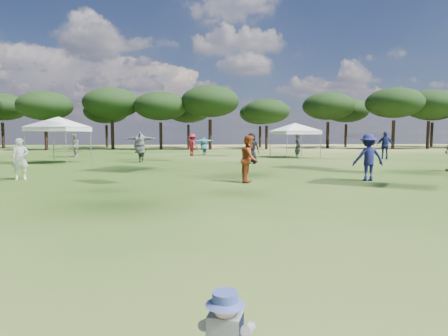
% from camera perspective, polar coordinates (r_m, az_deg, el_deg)
% --- Properties ---
extents(tree_line, '(108.78, 17.63, 7.77)m').
position_cam_1_polar(tree_line, '(48.13, -3.48, 9.44)').
color(tree_line, black).
rests_on(tree_line, ground).
extents(tent_left, '(5.33, 5.33, 3.03)m').
position_cam_1_polar(tent_left, '(24.32, -23.92, 6.83)').
color(tent_left, gray).
rests_on(tent_left, ground).
extents(tent_right, '(5.78, 5.78, 2.88)m').
position_cam_1_polar(tent_right, '(28.68, 10.75, 6.50)').
color(tent_right, gray).
rests_on(tent_right, ground).
extents(toddler, '(0.42, 0.46, 0.56)m').
position_cam_1_polar(toddler, '(2.80, 0.31, -24.09)').
color(toddler, black).
rests_on(toddler, ground).
extents(festival_crowd, '(29.57, 20.20, 1.92)m').
position_cam_1_polar(festival_crowd, '(22.97, -9.92, 3.00)').
color(festival_crowd, olive).
rests_on(festival_crowd, ground).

